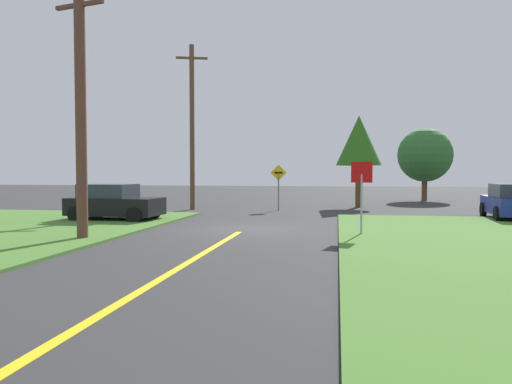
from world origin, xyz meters
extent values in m
plane|color=#313131|center=(0.00, 0.00, 0.00)|extent=(120.00, 120.00, 0.00)
cube|color=yellow|center=(0.00, -8.00, 0.01)|extent=(0.20, 14.00, 0.01)
cylinder|color=#9EA0A8|center=(4.24, -1.27, 1.04)|extent=(0.07, 0.07, 2.07)
cube|color=red|center=(4.24, -1.27, 2.14)|extent=(0.69, 0.19, 0.70)
cube|color=navy|center=(11.29, 5.67, 0.64)|extent=(2.25, 4.33, 0.76)
cylinder|color=black|center=(10.48, 7.17, 0.34)|extent=(0.28, 0.70, 0.68)
cylinder|color=black|center=(10.24, 4.33, 0.34)|extent=(0.28, 0.70, 0.68)
cube|color=black|center=(-6.23, 2.03, 0.64)|extent=(4.08, 2.09, 0.76)
cube|color=#2D3842|center=(-6.56, 2.04, 1.32)|extent=(2.27, 1.78, 0.60)
cylinder|color=black|center=(-4.83, 2.91, 0.34)|extent=(0.69, 0.25, 0.68)
cylinder|color=black|center=(-4.91, 1.03, 0.34)|extent=(0.69, 0.25, 0.68)
cylinder|color=black|center=(-7.55, 3.03, 0.34)|extent=(0.69, 0.25, 0.68)
cylinder|color=black|center=(-7.63, 1.15, 0.34)|extent=(0.69, 0.25, 0.68)
cylinder|color=brown|center=(-4.47, -3.74, 3.97)|extent=(0.34, 0.34, 7.94)
cube|color=brown|center=(-4.47, -3.74, 7.30)|extent=(1.79, 0.49, 0.12)
cylinder|color=brown|center=(-4.82, 8.78, 4.72)|extent=(0.28, 0.28, 9.45)
cube|color=brown|center=(-4.82, 8.78, 8.69)|extent=(1.76, 0.62, 0.12)
cylinder|color=slate|center=(0.16, 9.00, 1.07)|extent=(0.08, 0.08, 2.13)
cube|color=yellow|center=(0.16, 9.00, 2.13)|extent=(0.90, 0.14, 0.91)
cube|color=black|center=(0.16, 9.00, 2.13)|extent=(0.45, 0.09, 0.10)
cylinder|color=brown|center=(10.02, 20.32, 0.93)|extent=(0.41, 0.41, 1.86)
sphere|color=#2F6B2F|center=(10.02, 20.32, 3.50)|extent=(4.09, 4.09, 4.09)
cylinder|color=brown|center=(4.73, 12.38, 1.30)|extent=(0.38, 0.38, 2.60)
cone|color=#2C681A|center=(4.73, 12.38, 4.13)|extent=(2.78, 2.78, 3.06)
camera|label=1|loc=(3.44, -17.31, 2.10)|focal=32.97mm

